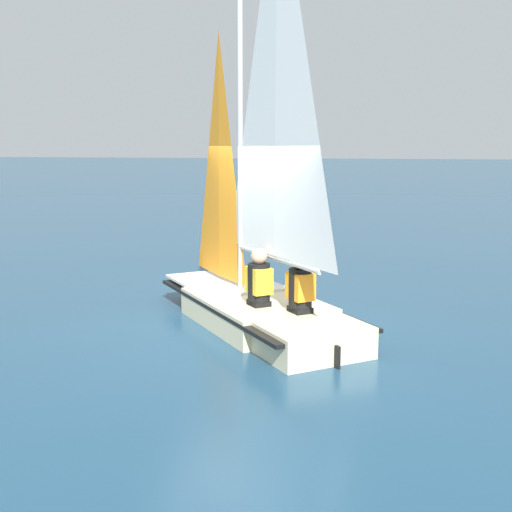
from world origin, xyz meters
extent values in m
plane|color=navy|center=(0.00, 0.00, 0.00)|extent=(260.00, 260.00, 0.00)
cube|color=beige|center=(0.00, 0.00, 0.19)|extent=(2.53, 2.60, 0.38)
cube|color=beige|center=(1.03, -1.16, 0.19)|extent=(1.20, 1.21, 0.38)
cube|color=beige|center=(-1.03, 1.16, 0.19)|extent=(1.53, 1.50, 0.38)
cube|color=black|center=(0.00, 0.00, 0.31)|extent=(3.68, 3.89, 0.05)
cube|color=silver|center=(0.73, -0.82, 0.40)|extent=(2.18, 2.22, 0.04)
cylinder|color=#B7B7BC|center=(0.33, -0.37, 3.23)|extent=(0.08, 0.08, 5.68)
cylinder|color=#B7B7BC|center=(-0.39, 0.44, 1.05)|extent=(1.49, 1.68, 0.07)
pyramid|color=white|center=(-0.39, 0.44, 3.51)|extent=(1.41, 1.58, 4.87)
pyramid|color=orange|center=(0.82, -0.93, 2.34)|extent=(0.93, 1.04, 3.72)
cube|color=black|center=(-1.37, 1.55, 0.13)|extent=(0.08, 0.08, 0.27)
cube|color=black|center=(-0.15, 0.41, 0.23)|extent=(0.37, 0.37, 0.45)
cylinder|color=black|center=(-0.15, 0.41, 0.71)|extent=(0.42, 0.42, 0.50)
cube|color=yellow|center=(-0.15, 0.41, 0.73)|extent=(0.42, 0.43, 0.35)
sphere|color=tan|center=(-0.15, 0.41, 1.05)|extent=(0.22, 0.22, 0.22)
cube|color=black|center=(-0.75, 0.62, 0.23)|extent=(0.37, 0.37, 0.45)
cylinder|color=black|center=(-0.75, 0.62, 0.71)|extent=(0.42, 0.42, 0.50)
cube|color=orange|center=(-0.75, 0.62, 0.73)|extent=(0.42, 0.43, 0.35)
sphere|color=brown|center=(-0.75, 0.62, 1.05)|extent=(0.22, 0.22, 0.22)
cylinder|color=red|center=(-0.75, 0.62, 1.14)|extent=(0.30, 0.30, 0.06)
camera|label=1|loc=(-2.27, 8.52, 2.49)|focal=45.00mm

